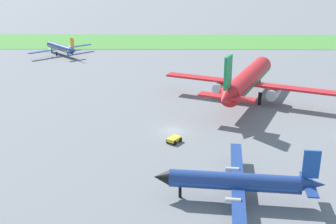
% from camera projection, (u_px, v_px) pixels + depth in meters
% --- Properties ---
extents(ground_plane, '(600.00, 600.00, 0.00)m').
position_uv_depth(ground_plane, '(173.00, 131.00, 79.89)').
color(ground_plane, slate).
extents(grass_taxiway_strip, '(360.00, 28.00, 0.08)m').
position_uv_depth(grass_taxiway_strip, '(173.00, 42.00, 159.48)').
color(grass_taxiway_strip, '#478438').
rests_on(grass_taxiway_strip, ground_plane).
extents(airplane_midfield_jet, '(34.35, 34.16, 12.87)m').
position_uv_depth(airplane_midfield_jet, '(247.00, 80.00, 94.26)').
color(airplane_midfield_jet, red).
rests_on(airplane_midfield_jet, ground_plane).
extents(airplane_foreground_turboprop, '(21.78, 25.38, 7.61)m').
position_uv_depth(airplane_foreground_turboprop, '(238.00, 182.00, 56.47)').
color(airplane_foreground_turboprop, navy).
rests_on(airplane_foreground_turboprop, ground_plane).
extents(airplane_taxiing_turboprop, '(16.80, 15.34, 6.40)m').
position_uv_depth(airplane_taxiing_turboprop, '(61.00, 48.00, 138.04)').
color(airplane_taxiing_turboprop, navy).
rests_on(airplane_taxiing_turboprop, ground_plane).
extents(baggage_cart_by_runway, '(2.80, 2.95, 0.90)m').
position_uv_depth(baggage_cart_by_runway, '(174.00, 139.00, 74.87)').
color(baggage_cart_by_runway, yellow).
rests_on(baggage_cart_by_runway, ground_plane).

